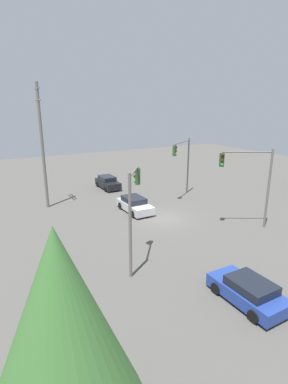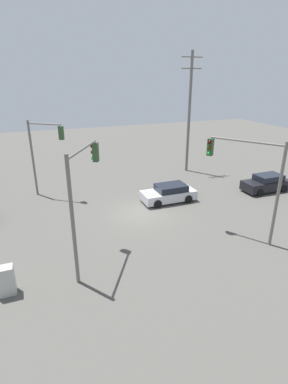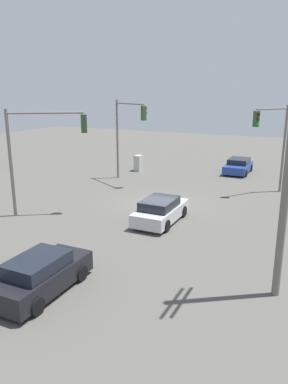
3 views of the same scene
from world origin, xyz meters
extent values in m
plane|color=#54514C|center=(0.00, 0.00, 0.00)|extent=(80.00, 80.00, 0.00)
cube|color=silver|center=(2.87, 1.37, 0.54)|extent=(4.32, 1.88, 0.71)
cube|color=black|center=(3.09, 1.37, 1.14)|extent=(2.38, 1.65, 0.50)
cylinder|color=black|center=(1.53, 0.47, 0.33)|extent=(0.66, 0.22, 0.66)
cylinder|color=black|center=(1.53, 2.26, 0.33)|extent=(0.66, 0.22, 0.66)
cylinder|color=black|center=(4.21, 0.47, 0.33)|extent=(0.66, 0.22, 0.66)
cylinder|color=black|center=(4.21, 2.26, 0.33)|extent=(0.66, 0.22, 0.66)
cube|color=black|center=(11.87, 0.38, 0.57)|extent=(4.19, 1.75, 0.79)
cube|color=black|center=(12.07, 0.38, 1.22)|extent=(2.30, 1.54, 0.51)
cylinder|color=black|center=(10.57, -0.45, 0.32)|extent=(0.63, 0.22, 0.63)
cylinder|color=black|center=(10.57, 1.21, 0.32)|extent=(0.63, 0.22, 0.63)
cylinder|color=black|center=(13.16, -0.45, 0.32)|extent=(0.63, 0.22, 0.63)
cylinder|color=black|center=(13.16, 1.21, 0.32)|extent=(0.63, 0.22, 0.63)
cylinder|color=slate|center=(-5.69, -6.25, 3.25)|extent=(0.18, 0.18, 6.50)
cylinder|color=slate|center=(-4.71, -4.57, 6.25)|extent=(2.06, 3.42, 0.12)
cube|color=#2D4C28|center=(-3.74, -2.88, 5.63)|extent=(0.41, 0.43, 1.05)
sphere|color=#360503|center=(-3.89, -2.80, 5.96)|extent=(0.22, 0.22, 0.22)
sphere|color=#392605|center=(-3.89, -2.80, 5.63)|extent=(0.22, 0.22, 0.22)
sphere|color=green|center=(-3.89, -2.80, 5.29)|extent=(0.22, 0.22, 0.22)
cylinder|color=slate|center=(-6.95, 6.79, 3.14)|extent=(0.18, 0.18, 6.29)
cylinder|color=slate|center=(-5.81, 5.93, 6.04)|extent=(2.36, 1.82, 0.12)
cube|color=#2D4C28|center=(-4.66, 5.07, 5.41)|extent=(0.44, 0.43, 1.05)
sphere|color=#360503|center=(-4.56, 5.20, 5.75)|extent=(0.22, 0.22, 0.22)
sphere|color=#392605|center=(-4.56, 5.20, 5.41)|extent=(0.22, 0.22, 0.22)
sphere|color=green|center=(-4.56, 5.20, 5.07)|extent=(0.22, 0.22, 0.22)
cylinder|color=slate|center=(5.69, -6.91, 3.15)|extent=(0.18, 0.18, 6.29)
cylinder|color=slate|center=(4.51, -5.12, 6.04)|extent=(2.46, 3.65, 0.12)
cube|color=#2D4C28|center=(3.34, -3.33, 5.42)|extent=(0.42, 0.44, 1.05)
sphere|color=#360503|center=(3.19, -3.43, 5.75)|extent=(0.22, 0.22, 0.22)
sphere|color=#392605|center=(3.19, -3.43, 5.42)|extent=(0.22, 0.22, 0.22)
sphere|color=green|center=(3.19, -3.43, 5.08)|extent=(0.22, 0.22, 0.22)
cylinder|color=slate|center=(8.33, 8.29, 5.89)|extent=(0.28, 0.28, 11.77)
cylinder|color=slate|center=(8.33, 8.29, 11.17)|extent=(2.20, 0.12, 0.12)
cylinder|color=slate|center=(8.33, 8.29, 10.17)|extent=(2.20, 0.12, 0.12)
cube|color=#B2B2AD|center=(-8.95, -5.92, 0.72)|extent=(0.86, 0.57, 1.44)
camera|label=1|loc=(-20.94, 13.74, 9.73)|focal=28.00mm
camera|label=2|loc=(-7.08, -18.81, 9.57)|focal=28.00mm
camera|label=3|loc=(21.59, 9.22, 7.37)|focal=35.00mm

